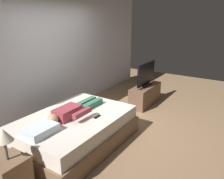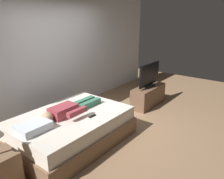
{
  "view_description": "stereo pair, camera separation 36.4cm",
  "coord_description": "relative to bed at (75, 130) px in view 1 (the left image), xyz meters",
  "views": [
    {
      "loc": [
        -3.4,
        -2.17,
        2.2
      ],
      "look_at": [
        0.39,
        0.31,
        0.69
      ],
      "focal_mm": 35.83,
      "sensor_mm": 36.0,
      "label": 1
    },
    {
      "loc": [
        -3.19,
        -2.46,
        2.2
      ],
      "look_at": [
        0.39,
        0.31,
        0.69
      ],
      "focal_mm": 35.83,
      "sensor_mm": 36.0,
      "label": 2
    }
  ],
  "objects": [
    {
      "name": "nightstand",
      "position": [
        -1.35,
        -0.13,
        -0.0
      ],
      "size": [
        0.4,
        0.4,
        0.52
      ],
      "primitive_type": "cube",
      "color": "brown",
      "rests_on": "ground"
    },
    {
      "name": "tv_stand",
      "position": [
        2.39,
        -0.24,
        -0.01
      ],
      "size": [
        1.1,
        0.4,
        0.5
      ],
      "primitive_type": "cube",
      "color": "brown",
      "rests_on": "ground"
    },
    {
      "name": "bed",
      "position": [
        0.0,
        0.0,
        0.0
      ],
      "size": [
        2.1,
        1.45,
        0.54
      ],
      "color": "brown",
      "rests_on": "ground"
    },
    {
      "name": "person",
      "position": [
        0.03,
        0.04,
        0.36
      ],
      "size": [
        1.26,
        0.46,
        0.18
      ],
      "color": "#993842",
      "rests_on": "bed"
    },
    {
      "name": "tv",
      "position": [
        2.39,
        -0.24,
        0.52
      ],
      "size": [
        0.88,
        0.2,
        0.59
      ],
      "color": "black",
      "rests_on": "tv_stand"
    },
    {
      "name": "pillow",
      "position": [
        -0.73,
        0.0,
        0.34
      ],
      "size": [
        0.48,
        0.34,
        0.12
      ],
      "primitive_type": "cube",
      "color": "white",
      "rests_on": "bed"
    },
    {
      "name": "back_wall",
      "position": [
        1.21,
        1.35,
        1.14
      ],
      "size": [
        6.4,
        0.1,
        2.8
      ],
      "primitive_type": "cube",
      "color": "silver",
      "rests_on": "ground"
    },
    {
      "name": "lamp",
      "position": [
        -1.35,
        -0.13,
        0.59
      ],
      "size": [
        0.22,
        0.22,
        0.42
      ],
      "color": "#59595B",
      "rests_on": "nightstand"
    },
    {
      "name": "remote",
      "position": [
        0.18,
        -0.36,
        0.29
      ],
      "size": [
        0.15,
        0.04,
        0.02
      ],
      "primitive_type": "cube",
      "color": "black",
      "rests_on": "bed"
    },
    {
      "name": "ground_plane",
      "position": [
        0.81,
        -0.31,
        -0.26
      ],
      "size": [
        10.0,
        10.0,
        0.0
      ],
      "primitive_type": "plane",
      "color": "#8C6B4C"
    }
  ]
}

